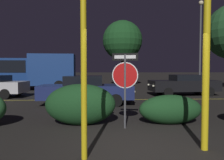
# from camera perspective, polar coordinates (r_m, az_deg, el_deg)

# --- Properties ---
(ground_plane) EXTENTS (260.00, 260.00, 0.00)m
(ground_plane) POSITION_cam_1_polar(r_m,az_deg,el_deg) (4.95, 8.80, -17.84)
(ground_plane) COLOR black
(road_center_stripe) EXTENTS (36.18, 0.12, 0.01)m
(road_center_stripe) POSITION_cam_1_polar(r_m,az_deg,el_deg) (12.67, 1.63, -5.13)
(road_center_stripe) COLOR gold
(road_center_stripe) RESTS_ON ground_plane
(stop_sign) EXTENTS (0.75, 0.19, 2.22)m
(stop_sign) POSITION_cam_1_polar(r_m,az_deg,el_deg) (6.42, 3.42, 1.09)
(stop_sign) COLOR #4C4C51
(stop_sign) RESTS_ON ground_plane
(yellow_pole_left) EXTENTS (0.11, 0.11, 3.25)m
(yellow_pole_left) POSITION_cam_1_polar(r_m,az_deg,el_deg) (4.20, -7.38, 1.19)
(yellow_pole_left) COLOR yellow
(yellow_pole_left) RESTS_ON ground_plane
(yellow_pole_right) EXTENTS (0.15, 0.15, 3.42)m
(yellow_pole_right) POSITION_cam_1_polar(r_m,az_deg,el_deg) (5.07, 23.33, 2.22)
(yellow_pole_right) COLOR yellow
(yellow_pole_right) RESTS_ON ground_plane
(hedge_bush_1) EXTENTS (2.20, 1.07, 1.29)m
(hedge_bush_1) POSITION_cam_1_polar(r_m,az_deg,el_deg) (6.96, -8.21, -6.32)
(hedge_bush_1) COLOR #19421E
(hedge_bush_1) RESTS_ON ground_plane
(hedge_bush_2) EXTENTS (2.01, 0.86, 0.93)m
(hedge_bush_2) POSITION_cam_1_polar(r_m,az_deg,el_deg) (7.27, 15.00, -7.42)
(hedge_bush_2) COLOR #19421E
(hedge_bush_2) RESTS_ON ground_plane
(passing_car_2) EXTENTS (4.72, 2.01, 1.43)m
(passing_car_2) POSITION_cam_1_polar(r_m,az_deg,el_deg) (11.06, -6.83, -2.54)
(passing_car_2) COLOR navy
(passing_car_2) RESTS_ON ground_plane
(passing_car_3) EXTENTS (4.72, 2.11, 1.39)m
(passing_car_3) POSITION_cam_1_polar(r_m,az_deg,el_deg) (15.58, 18.25, -1.14)
(passing_car_3) COLOR black
(passing_car_3) RESTS_ON ground_plane
(delivery_truck) EXTENTS (6.14, 2.64, 3.05)m
(delivery_truck) POSITION_cam_1_polar(r_m,az_deg,el_deg) (19.88, -18.70, 2.41)
(delivery_truck) COLOR navy
(delivery_truck) RESTS_ON ground_plane
(street_lamp) EXTENTS (0.40, 0.40, 7.68)m
(street_lamp) POSITION_cam_1_polar(r_m,az_deg,el_deg) (20.74, 22.09, 10.54)
(street_lamp) COLOR #4C4C51
(street_lamp) RESTS_ON ground_plane
(tree_1) EXTENTS (4.11, 4.11, 6.82)m
(tree_1) POSITION_cam_1_polar(r_m,az_deg,el_deg) (23.06, 2.75, 10.25)
(tree_1) COLOR #422D1E
(tree_1) RESTS_ON ground_plane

